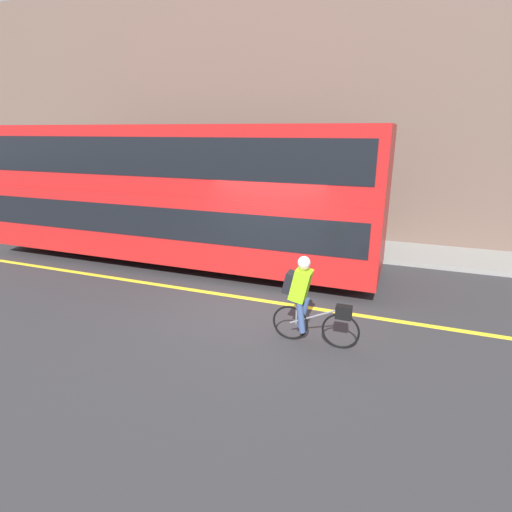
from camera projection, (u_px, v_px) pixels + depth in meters
ground_plane at (256, 303)px, 8.53m from camera, size 80.00×80.00×0.00m
road_center_line at (259, 300)px, 8.68m from camera, size 50.00×0.14×0.01m
sidewalk_curb at (308, 244)px, 12.73m from camera, size 60.00×2.04×0.14m
building_facade at (322, 110)px, 12.54m from camera, size 60.00×0.30×8.28m
bus at (174, 189)px, 10.62m from camera, size 10.88×2.45×3.66m
cyclist_on_bike at (307, 297)px, 6.73m from camera, size 1.51×0.32×1.56m
street_sign_post at (250, 198)px, 12.87m from camera, size 0.36×0.09×2.32m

